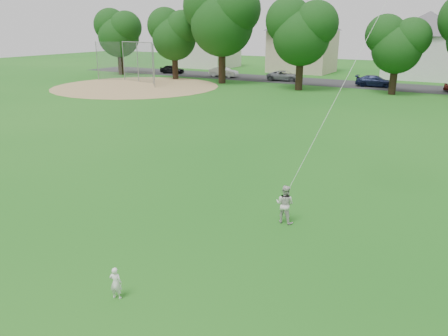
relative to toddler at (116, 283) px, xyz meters
The scene contains 10 objects.
ground 2.20m from the toddler, 81.20° to the left, with size 160.00×160.00×0.00m, color #145B16.
street 44.14m from the toddler, 89.57° to the left, with size 90.00×7.00×0.01m, color #2D2D30.
dirt_infield 39.59m from the toddler, 130.42° to the left, with size 18.00×18.00×0.02m, color #9E7F51.
toddler is the anchor object (origin of this frame).
older_boy 6.39m from the toddler, 73.21° to the left, with size 0.65×0.50×1.33m, color silver.
kite 9.24m from the toddler, 69.21° to the left, with size 1.72×2.34×7.98m.
baseball_backstop 43.54m from the toddler, 130.61° to the left, with size 10.20×3.42×4.54m.
tree_row 38.34m from the toddler, 88.03° to the left, with size 81.38×8.07×11.53m.
parked_cars 43.21m from the toddler, 86.60° to the left, with size 65.36×2.25×1.29m.
house_row 54.37m from the toddler, 87.84° to the left, with size 76.68×13.90×10.62m.
Camera 1 is at (6.57, -8.75, 6.38)m, focal length 35.00 mm.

